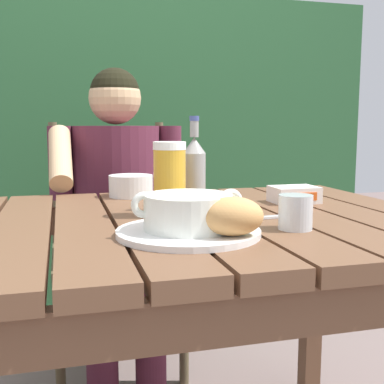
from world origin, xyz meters
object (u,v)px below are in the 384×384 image
serving_plate (188,232)px  butter_tub (294,194)px  chair_near_diner (114,246)px  soup_bowl (188,211)px  person_eating (118,202)px  bread_roll (233,216)px  beer_bottle (194,172)px  water_glass_small (296,212)px  diner_bowl (131,186)px  beer_glass (170,179)px  table_knife (245,219)px

serving_plate → butter_tub: size_ratio=2.27×
chair_near_diner → soup_bowl: 1.13m
person_eating → soup_bowl: 0.88m
bread_roll → butter_tub: size_ratio=1.01×
beer_bottle → water_glass_small: bearing=-62.7°
chair_near_diner → water_glass_small: chair_near_diner is taller
bread_roll → water_glass_small: bread_roll is taller
soup_bowl → diner_bowl: (-0.03, 0.54, -0.02)m
diner_bowl → serving_plate: bearing=-86.3°
soup_bowl → bread_roll: size_ratio=1.77×
bread_roll → diner_bowl: (-0.10, 0.62, -0.02)m
chair_near_diner → butter_tub: chair_near_diner is taller
beer_bottle → serving_plate: bearing=-107.8°
serving_plate → bread_roll: bearing=-49.4°
chair_near_diner → serving_plate: (0.03, -1.08, 0.29)m
beer_glass → water_glass_small: 0.31m
water_glass_small → serving_plate: bearing=178.7°
water_glass_small → diner_bowl: bearing=115.4°
person_eating → water_glass_small: size_ratio=16.60×
chair_near_diner → person_eating: bearing=-90.8°
beer_glass → beer_bottle: beer_bottle is taller
bread_roll → beer_glass: 0.29m
chair_near_diner → diner_bowl: 0.62m
soup_bowl → table_knife: size_ratio=1.30×
serving_plate → butter_tub: (0.38, 0.31, 0.02)m
serving_plate → beer_glass: (0.01, 0.21, 0.08)m
bread_roll → butter_tub: 0.50m
beer_bottle → butter_tub: 0.31m
bread_roll → butter_tub: bread_roll is taller
water_glass_small → beer_glass: bearing=135.6°
serving_plate → table_knife: serving_plate is taller
soup_bowl → beer_bottle: (0.09, 0.27, 0.05)m
person_eating → beer_bottle: person_eating is taller
chair_near_diner → diner_bowl: size_ratio=7.60×
bread_roll → water_glass_small: 0.18m
serving_plate → butter_tub: bearing=39.2°
serving_plate → bread_roll: (0.06, -0.07, 0.04)m
butter_tub → diner_bowl: size_ratio=0.95×
soup_bowl → water_glass_small: soup_bowl is taller
person_eating → water_glass_small: bearing=-73.4°
beer_glass → diner_bowl: (-0.04, 0.34, -0.06)m
beer_bottle → water_glass_small: beer_bottle is taller
soup_bowl → butter_tub: (0.38, 0.31, -0.03)m
butter_tub → table_knife: (-0.22, -0.20, -0.02)m
water_glass_small → bread_roll: bearing=-156.8°
table_knife → water_glass_small: bearing=-60.5°
chair_near_diner → bread_roll: 1.20m
chair_near_diner → soup_bowl: (0.03, -1.08, 0.33)m
beer_bottle → person_eating: bearing=101.4°
bread_roll → beer_bottle: 0.34m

